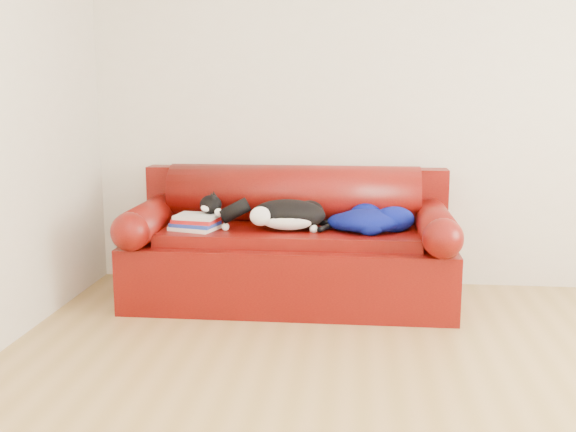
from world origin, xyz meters
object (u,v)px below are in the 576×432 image
object	(u,v)px
sofa_base	(290,266)
blanket	(370,219)
book_stack	(196,222)
cat	(287,216)

from	to	relation	value
sofa_base	blanket	distance (m)	0.62
book_stack	cat	xyz separation A→B (m)	(0.59, 0.04, 0.05)
sofa_base	cat	xyz separation A→B (m)	(-0.01, -0.11, 0.36)
cat	book_stack	bearing A→B (deg)	162.02
book_stack	blanket	world-z (taller)	blanket
book_stack	blanket	xyz separation A→B (m)	(1.11, 0.09, 0.02)
book_stack	cat	world-z (taller)	cat
sofa_base	book_stack	distance (m)	0.69
cat	blanket	world-z (taller)	cat
book_stack	cat	bearing A→B (deg)	3.56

